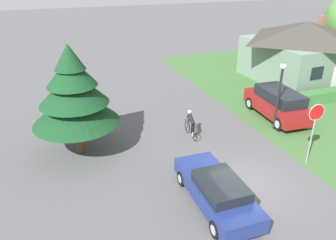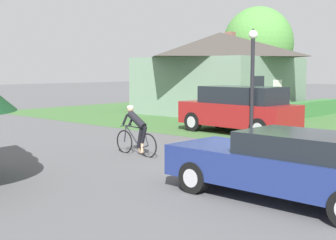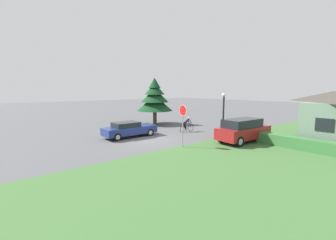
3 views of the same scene
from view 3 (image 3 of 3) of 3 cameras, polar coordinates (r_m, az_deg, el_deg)
The scene contains 9 objects.
ground_plane at distance 19.17m, azimuth -5.28°, elevation -4.91°, with size 140.00×140.00×0.00m, color #515154.
grass_verge_right at distance 15.56m, azimuth 34.05°, elevation -9.21°, with size 16.00×36.00×0.01m, color #3D6633.
hedge_row at distance 17.83m, azimuth 36.90°, elevation -6.05°, with size 10.38×0.90×0.83m, color #387038.
sedan_left_lane at distance 20.18m, azimuth -9.84°, elevation -2.34°, with size 1.86×4.76×1.37m.
cyclist at distance 22.46m, azimuth 4.78°, elevation -1.16°, with size 0.44×1.78×1.50m.
parked_suv_right at distance 18.99m, azimuth 18.53°, elevation -2.42°, with size 2.18×4.94×1.88m.
stop_sign at distance 16.18m, azimuth 3.78°, elevation 0.79°, with size 0.80×0.09×3.11m.
street_lamp at distance 18.34m, azimuth 13.90°, elevation 2.29°, with size 0.32×0.32×4.01m.
conifer_tall_near at distance 27.12m, azimuth -3.40°, elevation 5.57°, with size 4.26×4.26×5.59m.
Camera 3 is at (15.53, -10.43, 4.19)m, focal length 24.00 mm.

